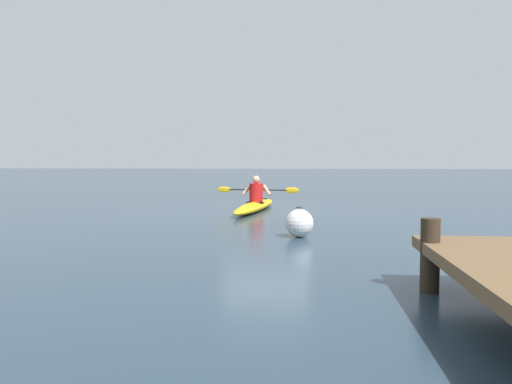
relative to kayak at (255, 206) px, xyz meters
The scene contains 4 objects.
ground_plane 0.59m from the kayak, 115.65° to the right, with size 160.00×160.00×0.00m, color #283D4C.
kayak is the anchor object (origin of this frame).
kayaker 0.45m from the kayak, 96.41° to the right, with size 2.35×0.54×0.72m.
mooring_buoy_red_near 5.09m from the kayak, 104.76° to the left, with size 0.51×0.51×0.55m.
Camera 1 is at (-1.18, 14.80, 1.37)m, focal length 36.50 mm.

